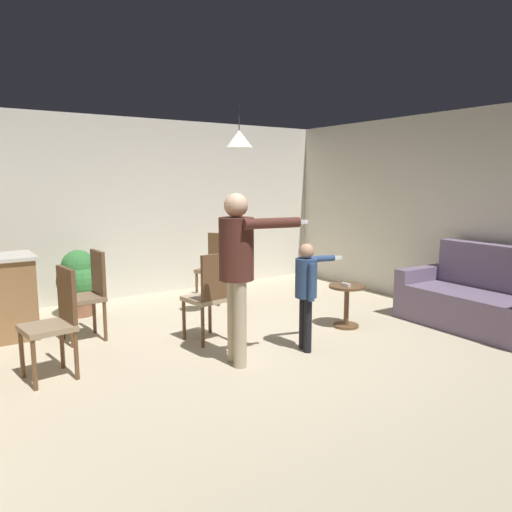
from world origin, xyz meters
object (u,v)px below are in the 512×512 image
(person_adult, at_px, (238,260))
(person_child, at_px, (307,285))
(dining_chair_by_counter, at_px, (89,292))
(dining_chair_near_wall, at_px, (216,265))
(potted_plant_corner, at_px, (79,280))
(dining_chair_centre_back, at_px, (55,319))
(dining_chair_spare, at_px, (210,294))
(spare_remote_on_table, at_px, (346,285))
(side_table_by_couch, at_px, (347,301))
(couch_floral, at_px, (478,301))

(person_adult, relative_size, person_child, 1.46)
(dining_chair_by_counter, distance_m, dining_chair_near_wall, 2.18)
(potted_plant_corner, bearing_deg, dining_chair_centre_back, -109.38)
(dining_chair_spare, distance_m, spare_remote_on_table, 1.66)
(side_table_by_couch, bearing_deg, person_child, -158.02)
(dining_chair_by_counter, bearing_deg, side_table_by_couch, -117.81)
(side_table_by_couch, xyz_separation_m, spare_remote_on_table, (-0.05, -0.03, 0.21))
(couch_floral, xyz_separation_m, side_table_by_couch, (-1.31, 0.90, -0.00))
(side_table_by_couch, height_order, person_adult, person_adult)
(potted_plant_corner, bearing_deg, couch_floral, -39.85)
(dining_chair_by_counter, bearing_deg, dining_chair_centre_back, 146.81)
(side_table_by_couch, xyz_separation_m, potted_plant_corner, (-2.57, 2.33, 0.16))
(couch_floral, relative_size, side_table_by_couch, 3.50)
(couch_floral, relative_size, dining_chair_near_wall, 1.82)
(couch_floral, distance_m, dining_chair_spare, 3.25)
(person_child, xyz_separation_m, dining_chair_spare, (-0.70, 0.81, -0.16))
(dining_chair_by_counter, xyz_separation_m, dining_chair_spare, (1.08, -0.84, 0.00))
(dining_chair_spare, xyz_separation_m, spare_remote_on_table, (1.60, -0.46, -0.01))
(dining_chair_by_counter, bearing_deg, dining_chair_near_wall, -72.40)
(person_adult, distance_m, spare_remote_on_table, 1.79)
(potted_plant_corner, bearing_deg, dining_chair_spare, -64.04)
(couch_floral, bearing_deg, dining_chair_by_counter, 63.18)
(couch_floral, height_order, dining_chair_centre_back, same)
(couch_floral, height_order, person_child, person_child)
(dining_chair_near_wall, bearing_deg, side_table_by_couch, 167.15)
(couch_floral, height_order, dining_chair_by_counter, same)
(person_child, distance_m, dining_chair_near_wall, 2.43)
(person_adult, bearing_deg, spare_remote_on_table, 109.40)
(person_child, bearing_deg, dining_chair_by_counter, -117.67)
(dining_chair_spare, bearing_deg, person_adult, -105.36)
(dining_chair_spare, xyz_separation_m, potted_plant_corner, (-0.93, 1.90, -0.06))
(couch_floral, xyz_separation_m, dining_chair_centre_back, (-4.58, 1.23, 0.21))
(dining_chair_by_counter, distance_m, potted_plant_corner, 1.08)
(couch_floral, bearing_deg, spare_remote_on_table, 58.61)
(dining_chair_centre_back, distance_m, spare_remote_on_table, 3.25)
(dining_chair_near_wall, height_order, potted_plant_corner, dining_chair_near_wall)
(person_child, bearing_deg, dining_chair_spare, -123.96)
(dining_chair_spare, bearing_deg, spare_remote_on_table, -24.02)
(side_table_by_couch, bearing_deg, spare_remote_on_table, -148.92)
(side_table_by_couch, distance_m, potted_plant_corner, 3.48)
(dining_chair_centre_back, bearing_deg, side_table_by_couch, -102.71)
(side_table_by_couch, distance_m, person_adult, 1.90)
(side_table_by_couch, height_order, person_child, person_child)
(person_child, height_order, dining_chair_near_wall, person_child)
(dining_chair_spare, bearing_deg, dining_chair_by_counter, 134.17)
(person_child, distance_m, dining_chair_by_counter, 2.44)
(couch_floral, bearing_deg, dining_chair_near_wall, 35.57)
(couch_floral, distance_m, person_child, 2.34)
(dining_chair_by_counter, height_order, dining_chair_near_wall, same)
(dining_chair_by_counter, relative_size, dining_chair_spare, 1.00)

